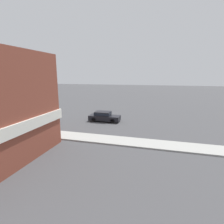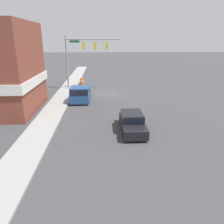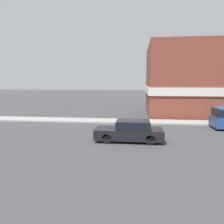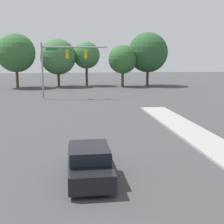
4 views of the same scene
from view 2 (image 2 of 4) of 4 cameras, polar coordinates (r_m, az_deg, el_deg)
name	(u,v)px [view 2 (image 2 of 4)]	position (r m, az deg, el deg)	size (l,w,h in m)	color
ground_plane	(107,94)	(29.90, -1.39, 4.80)	(200.00, 200.00, 0.00)	#424244
sidewalk_curb	(65,94)	(30.29, -12.27, 4.69)	(2.40, 60.00, 0.14)	#9E9E99
near_signal_assembly	(85,50)	(32.29, -7.13, 15.72)	(7.86, 0.49, 7.56)	gray
car_lead	(132,122)	(17.67, 5.29, -2.50)	(1.79, 4.64, 1.47)	black
pickup_truck_parked	(80,93)	(26.43, -8.24, 4.86)	(2.15, 5.55, 1.90)	black
construction_barrel	(82,81)	(36.57, -7.86, 7.98)	(0.61, 0.61, 1.02)	orange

